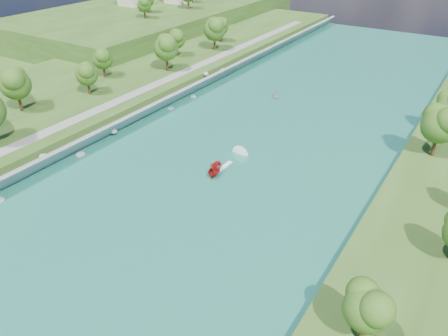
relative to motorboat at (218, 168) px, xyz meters
The scene contains 10 objects.
ground 11.21m from the motorboat, 94.19° to the right, with size 260.00×260.00×0.00m, color #2D5119.
river_water 8.93m from the motorboat, 95.27° to the left, with size 55.00×240.00×0.10m, color #1A6555.
berm_west 51.59m from the motorboat, behind, with size 45.00×240.00×3.50m, color #2D5119.
ridge_west 118.26m from the motorboat, 134.82° to the left, with size 60.00×120.00×9.00m, color #2D5119.
riprap_bank 27.80m from the motorboat, 163.69° to the left, with size 4.71×236.00×4.28m.
riverside_path 34.58m from the motorboat, 165.12° to the left, with size 3.00×200.00×0.10m, color gray.
trees_west 45.40m from the motorboat, 164.29° to the right, with size 18.85×150.10×13.64m.
trees_east 35.38m from the motorboat, 10.39° to the left, with size 14.11×141.66×11.76m.
motorboat is the anchor object (origin of this frame).
raft 39.45m from the motorboat, 101.52° to the left, with size 3.79×3.94×1.73m.
Camera 1 is at (38.15, -45.61, 40.54)m, focal length 35.00 mm.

